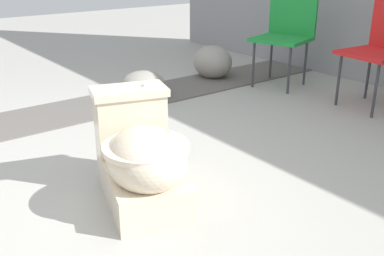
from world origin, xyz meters
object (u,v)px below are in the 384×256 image
(toilet, at_px, (142,158))
(folding_chair_left, at_px, (287,27))
(boulder_near, at_px, (143,85))
(boulder_far, at_px, (213,62))

(toilet, relative_size, folding_chair_left, 0.85)
(toilet, relative_size, boulder_near, 1.80)
(boulder_near, bearing_deg, folding_chair_left, 72.27)
(folding_chair_left, xyz_separation_m, boulder_far, (-0.55, -0.39, -0.36))
(folding_chair_left, relative_size, boulder_far, 2.14)
(boulder_near, bearing_deg, boulder_far, 99.63)
(folding_chair_left, xyz_separation_m, boulder_near, (-0.40, -1.25, -0.40))
(folding_chair_left, distance_m, boulder_near, 1.38)
(boulder_near, relative_size, boulder_far, 1.01)
(toilet, xyz_separation_m, folding_chair_left, (-1.00, 2.12, 0.29))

